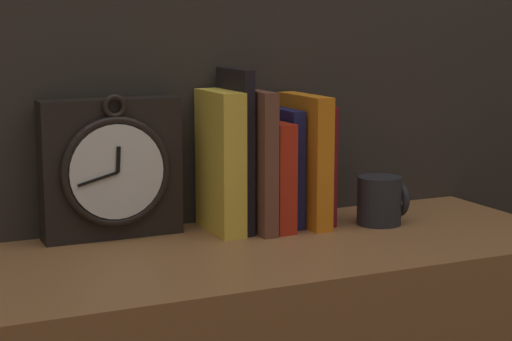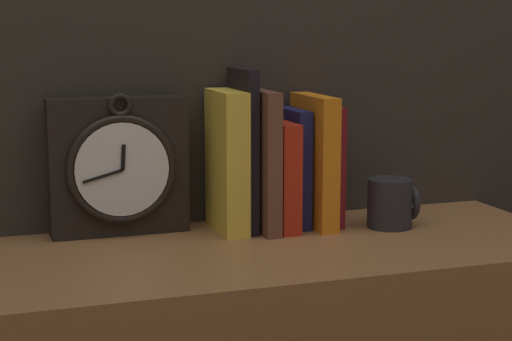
# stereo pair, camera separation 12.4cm
# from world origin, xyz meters

# --- Properties ---
(clock) EXTENTS (0.21, 0.06, 0.22)m
(clock) POSITION_xyz_m (-0.17, 0.15, 1.04)
(clock) COLOR black
(clock) RESTS_ON bookshelf
(book_slot0_yellow) EXTENTS (0.04, 0.12, 0.22)m
(book_slot0_yellow) POSITION_xyz_m (-0.01, 0.11, 1.04)
(book_slot0_yellow) COLOR yellow
(book_slot0_yellow) RESTS_ON bookshelf
(book_slot1_black) EXTENTS (0.02, 0.12, 0.26)m
(book_slot1_black) POSITION_xyz_m (0.02, 0.12, 1.06)
(book_slot1_black) COLOR black
(book_slot1_black) RESTS_ON bookshelf
(book_slot2_brown) EXTENTS (0.02, 0.14, 0.22)m
(book_slot2_brown) POSITION_xyz_m (0.04, 0.11, 1.04)
(book_slot2_brown) COLOR brown
(book_slot2_brown) RESTS_ON bookshelf
(book_slot3_red) EXTENTS (0.03, 0.13, 0.17)m
(book_slot3_red) POSITION_xyz_m (0.07, 0.11, 1.02)
(book_slot3_red) COLOR red
(book_slot3_red) RESTS_ON bookshelf
(book_slot4_navy) EXTENTS (0.02, 0.11, 0.19)m
(book_slot4_navy) POSITION_xyz_m (0.11, 0.12, 1.02)
(book_slot4_navy) COLOR navy
(book_slot4_navy) RESTS_ON bookshelf
(book_slot5_orange) EXTENTS (0.03, 0.14, 0.21)m
(book_slot5_orange) POSITION_xyz_m (0.14, 0.11, 1.04)
(book_slot5_orange) COLOR orange
(book_slot5_orange) RESTS_ON bookshelf
(book_slot6_maroon) EXTENTS (0.02, 0.12, 0.19)m
(book_slot6_maroon) POSITION_xyz_m (0.16, 0.12, 1.03)
(book_slot6_maroon) COLOR maroon
(book_slot6_maroon) RESTS_ON bookshelf
(mug) EXTENTS (0.08, 0.07, 0.08)m
(mug) POSITION_xyz_m (0.25, 0.05, 0.97)
(mug) COLOR #232328
(mug) RESTS_ON bookshelf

